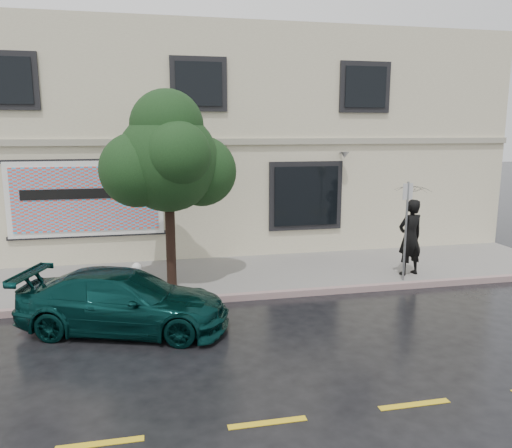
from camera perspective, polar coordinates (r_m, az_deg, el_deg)
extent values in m
plane|color=black|center=(10.40, -3.22, -11.56)|extent=(90.00, 90.00, 0.00)
cube|color=gray|center=(13.42, -5.39, -6.07)|extent=(20.00, 3.50, 0.15)
cube|color=gray|center=(11.77, -4.37, -8.49)|extent=(20.00, 0.18, 0.16)
cube|color=gold|center=(7.34, 1.34, -21.75)|extent=(19.00, 0.12, 0.01)
cube|color=beige|center=(18.58, -7.70, 9.28)|extent=(20.00, 8.00, 7.00)
cube|color=#9E9984|center=(14.55, -6.44, 9.32)|extent=(20.00, 0.12, 0.18)
cube|color=black|center=(15.33, 5.70, 3.22)|extent=(2.30, 0.10, 2.10)
cube|color=black|center=(15.28, 5.76, 3.19)|extent=(2.00, 0.05, 1.80)
cube|color=black|center=(14.90, -26.72, 14.47)|extent=(1.30, 0.05, 1.20)
cube|color=black|center=(14.54, -6.55, 15.63)|extent=(1.30, 0.05, 1.20)
cube|color=black|center=(15.84, 12.43, 15.05)|extent=(1.30, 0.05, 1.20)
cube|color=white|center=(14.67, -18.84, 2.75)|extent=(4.20, 0.06, 2.10)
cube|color=#F74937|center=(14.63, -18.86, 2.73)|extent=(3.90, 0.04, 1.80)
cube|color=black|center=(14.88, -18.58, -1.24)|extent=(4.30, 0.10, 0.10)
cube|color=black|center=(14.60, -19.08, 6.84)|extent=(4.30, 0.10, 0.10)
cube|color=black|center=(14.59, -18.91, 3.29)|extent=(3.40, 0.02, 0.28)
imported|color=#072C2B|center=(10.34, -14.82, -8.50)|extent=(4.49, 2.99, 1.20)
imported|color=black|center=(13.72, 17.20, -1.46)|extent=(0.82, 0.62, 2.02)
imported|color=black|center=(13.51, 17.52, 4.23)|extent=(1.28, 1.28, 0.73)
cylinder|color=black|center=(12.31, -9.72, -2.16)|extent=(0.23, 0.23, 2.16)
sphere|color=black|center=(12.03, -10.02, 7.08)|extent=(2.40, 2.40, 2.40)
cylinder|color=white|center=(12.07, -13.36, -7.69)|extent=(0.30, 0.30, 0.08)
cylinder|color=white|center=(11.98, -13.42, -6.27)|extent=(0.22, 0.22, 0.54)
sphere|color=white|center=(11.89, -13.49, -4.83)|extent=(0.22, 0.22, 0.22)
cylinder|color=white|center=(11.97, -13.43, -6.16)|extent=(0.32, 0.10, 0.10)
cylinder|color=gray|center=(13.09, 16.73, -0.87)|extent=(0.05, 0.05, 2.53)
cube|color=silver|center=(12.93, 16.97, 3.57)|extent=(0.31, 0.10, 0.41)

